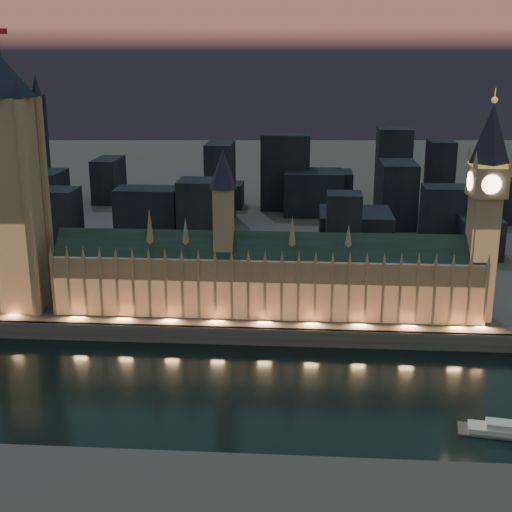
{
  "coord_description": "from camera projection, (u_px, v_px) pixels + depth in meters",
  "views": [
    {
      "loc": [
        27.48,
        -258.78,
        128.8
      ],
      "look_at": [
        5.0,
        55.0,
        38.0
      ],
      "focal_mm": 50.0,
      "sensor_mm": 36.0,
      "label": 1
    }
  ],
  "objects": [
    {
      "name": "victoria_tower",
      "position": [
        12.0,
        175.0,
        332.27
      ],
      "size": [
        31.68,
        31.68,
        130.59
      ],
      "color": "#9C775B",
      "rests_on": "north_bank"
    },
    {
      "name": "elizabeth_tower",
      "position": [
        486.0,
        195.0,
        319.04
      ],
      "size": [
        18.0,
        18.0,
        105.34
      ],
      "color": "#9C775B",
      "rests_on": "north_bank"
    },
    {
      "name": "embankment_wall",
      "position": [
        243.0,
        336.0,
        323.79
      ],
      "size": [
        2000.0,
        2.5,
        8.0
      ],
      "primitive_type": "cube",
      "color": "#454043",
      "rests_on": "ground"
    },
    {
      "name": "city_backdrop",
      "position": [
        311.0,
        193.0,
        510.92
      ],
      "size": [
        482.87,
        215.63,
        87.18
      ],
      "color": "black",
      "rests_on": "north_bank"
    },
    {
      "name": "palace_of_westminster",
      "position": [
        264.0,
        276.0,
        336.88
      ],
      "size": [
        202.0,
        21.25,
        78.0
      ],
      "color": "#9C775B",
      "rests_on": "north_bank"
    },
    {
      "name": "north_bank",
      "position": [
        282.0,
        169.0,
        782.82
      ],
      "size": [
        2000.0,
        960.0,
        8.0
      ],
      "primitive_type": "cube",
      "color": "#494533",
      "rests_on": "ground"
    },
    {
      "name": "ground_plane",
      "position": [
        234.0,
        385.0,
        285.61
      ],
      "size": [
        2000.0,
        2000.0,
        0.0
      ],
      "primitive_type": "plane",
      "color": "black",
      "rests_on": "ground"
    }
  ]
}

